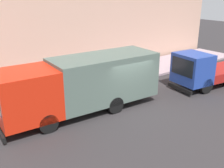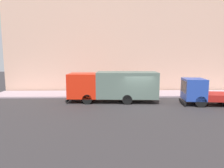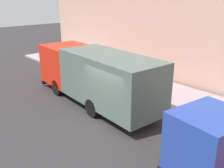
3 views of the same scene
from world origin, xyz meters
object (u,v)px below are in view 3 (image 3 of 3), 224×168
Objects in this scene: pedestrian_walking at (113,58)px; large_utility_truck at (95,74)px; traffic_cone_orange at (90,74)px; pedestrian_standing at (110,68)px.

large_utility_truck is at bearing 135.25° from pedestrian_walking.
traffic_cone_orange is at bearing 109.10° from pedestrian_walking.
large_utility_truck is 5.01× the size of pedestrian_standing.
pedestrian_standing is (-1.85, -1.83, -0.00)m from pedestrian_walking.
traffic_cone_orange is at bearing 60.05° from large_utility_truck.
large_utility_truck is at bearing -123.11° from traffic_cone_orange.
traffic_cone_orange is (2.04, 3.13, -1.12)m from large_utility_truck.
large_utility_truck is 4.99× the size of pedestrian_walking.
large_utility_truck reaches higher than traffic_cone_orange.
large_utility_truck is at bearing -165.95° from pedestrian_standing.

